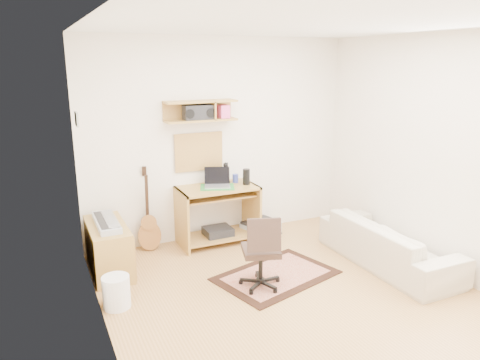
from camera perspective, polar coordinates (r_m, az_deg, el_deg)
name	(u,v)px	position (r m, az deg, el deg)	size (l,w,h in m)	color
floor	(298,301)	(4.72, 7.27, -14.70)	(3.60, 4.00, 0.01)	tan
ceiling	(308,23)	(4.13, 8.51, 18.74)	(3.60, 4.00, 0.01)	white
back_wall	(220,140)	(5.99, -2.56, 5.05)	(3.60, 0.01, 2.60)	white
left_wall	(100,197)	(3.62, -17.01, -2.04)	(0.01, 4.00, 2.60)	white
right_wall	(445,156)	(5.41, 24.19, 2.72)	(0.01, 4.00, 2.60)	white
wall_shelf	(201,111)	(5.70, -4.92, 8.58)	(0.90, 0.25, 0.26)	#B4893F
cork_board	(199,152)	(5.88, -5.16, 3.54)	(0.64, 0.03, 0.49)	tan
wall_photo	(77,119)	(5.01, -19.70, 7.17)	(0.02, 0.20, 0.15)	#4C8CBF
desk	(218,215)	(5.91, -2.79, -4.36)	(1.00, 0.55, 0.75)	#B4893F
laptop	(217,178)	(5.74, -2.86, 0.26)	(0.32, 0.32, 0.24)	silver
speaker	(246,177)	(5.87, 0.79, 0.40)	(0.09, 0.09, 0.20)	black
desk_lamp	(228,172)	(5.96, -1.56, 0.98)	(0.09, 0.09, 0.28)	black
pencil_cup	(235,178)	(5.98, -0.58, 0.21)	(0.08, 0.08, 0.11)	#3844A9
boombox	(198,113)	(5.69, -5.23, 8.36)	(0.37, 0.17, 0.19)	black
rug	(276,275)	(5.16, 4.53, -11.77)	(1.26, 0.84, 0.02)	tan
task_chair	(261,250)	(4.76, 2.61, -8.75)	(0.42, 0.42, 0.82)	#35261F
cabinet	(108,248)	(5.35, -16.08, -8.17)	(0.40, 0.90, 0.55)	#B4893F
music_keyboard	(106,222)	(5.25, -16.32, -5.08)	(0.22, 0.70, 0.06)	#B2B5BA
guitar	(148,209)	(5.73, -11.36, -3.61)	(0.28, 0.18, 1.06)	#A56A33
waste_basket	(116,292)	(4.65, -15.17, -13.32)	(0.26, 0.26, 0.32)	white
printer	(260,228)	(6.28, 2.57, -5.99)	(0.46, 0.36, 0.17)	#A5A8AA
sofa	(389,236)	(5.56, 18.06, -6.68)	(1.77, 0.52, 0.69)	beige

